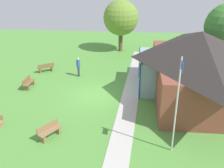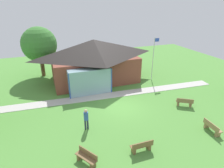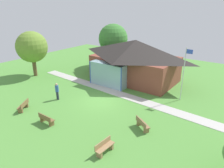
{
  "view_description": "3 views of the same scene",
  "coord_description": "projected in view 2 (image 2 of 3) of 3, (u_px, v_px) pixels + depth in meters",
  "views": [
    {
      "loc": [
        17.85,
        2.85,
        8.99
      ],
      "look_at": [
        0.83,
        1.24,
        1.41
      ],
      "focal_mm": 42.23,
      "sensor_mm": 36.0,
      "label": 1
    },
    {
      "loc": [
        -6.14,
        -14.24,
        9.07
      ],
      "look_at": [
        -0.13,
        2.23,
        1.42
      ],
      "focal_mm": 30.66,
      "sensor_mm": 36.0,
      "label": 2
    },
    {
      "loc": [
        11.8,
        -14.44,
        9.04
      ],
      "look_at": [
        0.03,
        1.75,
        1.3
      ],
      "focal_mm": 33.66,
      "sensor_mm": 36.0,
      "label": 3
    }
  ],
  "objects": [
    {
      "name": "bench_front_left",
      "position": [
        87.0,
        158.0,
        11.51
      ],
      "size": [
        1.17,
        1.5,
        0.84
      ],
      "rotation": [
        0.0,
        0.0,
        2.13
      ],
      "color": "brown",
      "rests_on": "ground_plane"
    },
    {
      "name": "flagpole",
      "position": [
        153.0,
        57.0,
        22.86
      ],
      "size": [
        0.64,
        0.08,
        5.26
      ],
      "color": "silver",
      "rests_on": "ground_plane"
    },
    {
      "name": "bench_mid_right",
      "position": [
        185.0,
        102.0,
        17.75
      ],
      "size": [
        1.5,
        1.18,
        0.84
      ],
      "rotation": [
        0.0,
        0.0,
        5.71
      ],
      "color": "olive",
      "rests_on": "ground_plane"
    },
    {
      "name": "pavilion",
      "position": [
        94.0,
        60.0,
        22.78
      ],
      "size": [
        10.77,
        7.66,
        4.99
      ],
      "color": "brown",
      "rests_on": "ground_plane"
    },
    {
      "name": "bench_front_center",
      "position": [
        142.0,
        146.0,
        12.39
      ],
      "size": [
        1.5,
        0.45,
        0.84
      ],
      "rotation": [
        0.0,
        0.0,
        6.28
      ],
      "color": "brown",
      "rests_on": "ground_plane"
    },
    {
      "name": "tree_behind_pavilion_left",
      "position": [
        39.0,
        45.0,
        23.62
      ],
      "size": [
        4.3,
        4.3,
        6.27
      ],
      "color": "brown",
      "rests_on": "ground_plane"
    },
    {
      "name": "visitor_strolling_lawn",
      "position": [
        86.0,
        118.0,
        14.31
      ],
      "size": [
        0.34,
        0.34,
        1.74
      ],
      "rotation": [
        0.0,
        0.0,
        6.24
      ],
      "color": "#2D3347",
      "rests_on": "ground_plane"
    },
    {
      "name": "ground_plane",
      "position": [
        121.0,
        107.0,
        17.82
      ],
      "size": [
        44.0,
        44.0,
        0.0
      ],
      "primitive_type": "plane",
      "color": "#54933D"
    },
    {
      "name": "bench_front_right",
      "position": [
        212.0,
        127.0,
        14.23
      ],
      "size": [
        0.52,
        1.52,
        0.84
      ],
      "rotation": [
        0.0,
        0.0,
        4.66
      ],
      "color": "#9E7A51",
      "rests_on": "ground_plane"
    },
    {
      "name": "footpath",
      "position": [
        112.0,
        95.0,
        20.01
      ],
      "size": [
        23.58,
        2.79,
        0.03
      ],
      "primitive_type": "cube",
      "rotation": [
        0.0,
        0.0,
        -0.06
      ],
      "color": "#BCB7B2",
      "rests_on": "ground_plane"
    }
  ]
}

